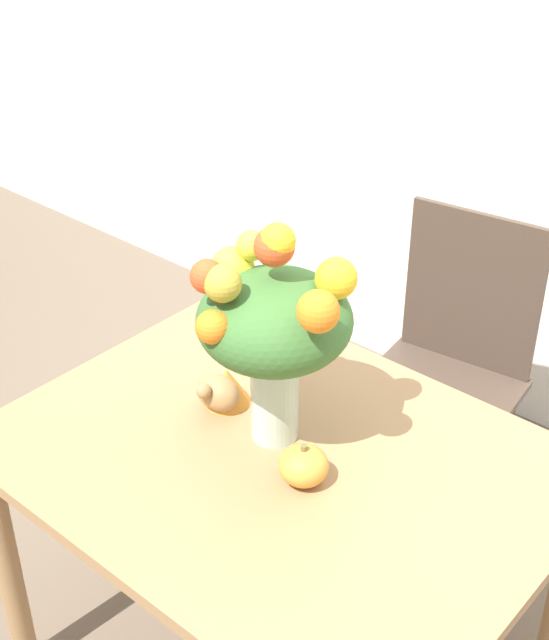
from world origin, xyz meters
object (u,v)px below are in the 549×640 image
object	(u,v)px
turkey_figurine	(223,389)
dining_chair_near_window	(446,374)
pumpkin	(304,466)
flower_vase	(273,324)

from	to	relation	value
turkey_figurine	dining_chair_near_window	xyz separation A→B (m)	(0.15, 0.75, -0.29)
turkey_figurine	pumpkin	bearing A→B (deg)	-15.06
flower_vase	pumpkin	distance (m)	0.29
flower_vase	turkey_figurine	world-z (taller)	flower_vase
flower_vase	pumpkin	xyz separation A→B (m)	(0.14, -0.07, -0.24)
flower_vase	turkey_figurine	size ratio (longest dim) A/B	3.48
pumpkin	dining_chair_near_window	world-z (taller)	dining_chair_near_window
turkey_figurine	dining_chair_near_window	distance (m)	0.82
turkey_figurine	dining_chair_near_window	world-z (taller)	dining_chair_near_window
flower_vase	pumpkin	bearing A→B (deg)	-26.51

